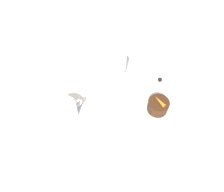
{
  "coord_description": "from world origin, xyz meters",
  "views": [
    {
      "loc": [
        -0.32,
        -0.28,
        0.7
      ],
      "look_at": [
        -0.06,
        0.09,
        0.04
      ],
      "focal_mm": 35.0,
      "sensor_mm": 36.0,
      "label": 1
    }
  ],
  "objects_px": {
    "dinner_plate": "(151,114)",
    "fork": "(112,140)",
    "coffee_cup": "(65,111)",
    "dessert_cake": "(158,106)",
    "wine_glass": "(118,63)"
  },
  "relations": [
    {
      "from": "wine_glass",
      "to": "fork",
      "type": "bearing_deg",
      "value": -130.01
    },
    {
      "from": "coffee_cup",
      "to": "wine_glass",
      "type": "bearing_deg",
      "value": 10.41
    },
    {
      "from": "wine_glass",
      "to": "fork",
      "type": "height_order",
      "value": "wine_glass"
    },
    {
      "from": "dinner_plate",
      "to": "coffee_cup",
      "type": "height_order",
      "value": "coffee_cup"
    },
    {
      "from": "coffee_cup",
      "to": "fork",
      "type": "xyz_separation_m",
      "value": [
        0.08,
        -0.17,
        -0.04
      ]
    },
    {
      "from": "wine_glass",
      "to": "coffee_cup",
      "type": "bearing_deg",
      "value": -169.59
    },
    {
      "from": "dessert_cake",
      "to": "wine_glass",
      "type": "bearing_deg",
      "value": 94.95
    },
    {
      "from": "dinner_plate",
      "to": "fork",
      "type": "relative_size",
      "value": 1.42
    },
    {
      "from": "fork",
      "to": "coffee_cup",
      "type": "bearing_deg",
      "value": 115.91
    },
    {
      "from": "dinner_plate",
      "to": "wine_glass",
      "type": "distance_m",
      "value": 0.23
    },
    {
      "from": "dessert_cake",
      "to": "dinner_plate",
      "type": "bearing_deg",
      "value": -177.92
    },
    {
      "from": "coffee_cup",
      "to": "fork",
      "type": "height_order",
      "value": "coffee_cup"
    },
    {
      "from": "dinner_plate",
      "to": "fork",
      "type": "xyz_separation_m",
      "value": [
        -0.17,
        0.0,
        -0.01
      ]
    },
    {
      "from": "dinner_plate",
      "to": "dessert_cake",
      "type": "bearing_deg",
      "value": 2.08
    },
    {
      "from": "coffee_cup",
      "to": "fork",
      "type": "distance_m",
      "value": 0.19
    }
  ]
}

